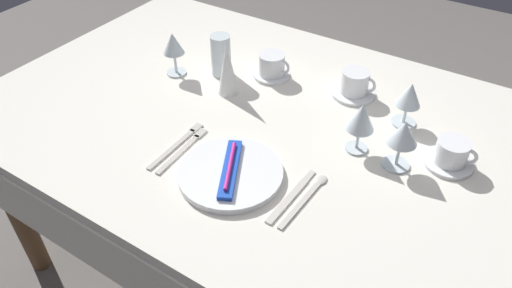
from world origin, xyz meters
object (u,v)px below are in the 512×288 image
object	(u,v)px
dinner_knife	(291,197)
spoon_soup	(309,194)
toothbrush_package	(230,168)
coffee_cup_right	(272,64)
wine_glass_centre	(409,97)
wine_glass_far	(403,135)
drink_tumbler	(221,58)
fork_inner	(178,143)
dinner_plate	(230,173)
coffee_cup_far	(355,82)
wine_glass_left	(361,119)
wine_glass_right	(173,46)
fork_outer	(184,148)
napkin_folded	(227,68)
coffee_cup_left	(452,152)

from	to	relation	value
dinner_knife	spoon_soup	world-z (taller)	spoon_soup
toothbrush_package	coffee_cup_right	world-z (taller)	coffee_cup_right
dinner_knife	spoon_soup	xyz separation A→B (m)	(0.03, 0.03, -0.00)
wine_glass_centre	wine_glass_far	bearing A→B (deg)	-76.52
spoon_soup	coffee_cup_right	distance (m)	0.55
dinner_knife	drink_tumbler	world-z (taller)	drink_tumbler
fork_inner	dinner_plate	bearing A→B (deg)	-7.53
coffee_cup_far	dinner_plate	bearing A→B (deg)	-102.73
coffee_cup_right	wine_glass_far	distance (m)	0.54
spoon_soup	wine_glass_left	size ratio (longest dim) A/B	1.44
coffee_cup_right	wine_glass_far	world-z (taller)	wine_glass_far
dinner_knife	wine_glass_centre	xyz separation A→B (m)	(0.13, 0.43, 0.09)
spoon_soup	coffee_cup_far	distance (m)	0.47
wine_glass_left	fork_inner	bearing A→B (deg)	-149.87
wine_glass_far	spoon_soup	bearing A→B (deg)	-123.03
wine_glass_right	drink_tumbler	distance (m)	0.16
coffee_cup_far	wine_glass_left	distance (m)	0.27
spoon_soup	wine_glass_centre	distance (m)	0.42
dinner_knife	coffee_cup_right	size ratio (longest dim) A/B	1.93
spoon_soup	coffee_cup_right	size ratio (longest dim) A/B	1.94
fork_outer	wine_glass_far	bearing A→B (deg)	25.90
spoon_soup	coffee_cup_right	world-z (taller)	coffee_cup_right
dinner_plate	wine_glass_centre	xyz separation A→B (m)	(0.29, 0.45, 0.08)
dinner_knife	wine_glass_far	world-z (taller)	wine_glass_far
toothbrush_package	wine_glass_centre	size ratio (longest dim) A/B	1.51
fork_inner	wine_glass_far	world-z (taller)	wine_glass_far
fork_inner	wine_glass_right	world-z (taller)	wine_glass_right
coffee_cup_right	wine_glass_right	distance (m)	0.32
toothbrush_package	coffee_cup_right	bearing A→B (deg)	108.70
coffee_cup_right	dinner_plate	bearing A→B (deg)	-71.30
dinner_plate	wine_glass_right	size ratio (longest dim) A/B	1.83
wine_glass_far	drink_tumbler	size ratio (longest dim) A/B	1.01
dinner_knife	coffee_cup_far	world-z (taller)	coffee_cup_far
coffee_cup_right	coffee_cup_far	distance (m)	0.27
napkin_folded	fork_inner	bearing A→B (deg)	-83.91
spoon_soup	drink_tumbler	distance (m)	0.61
spoon_soup	wine_glass_left	bearing A→B (deg)	82.96
toothbrush_package	wine_glass_far	distance (m)	0.43
toothbrush_package	dinner_knife	world-z (taller)	toothbrush_package
coffee_cup_left	wine_glass_centre	bearing A→B (deg)	146.20
fork_inner	dinner_knife	bearing A→B (deg)	-1.76
coffee_cup_left	coffee_cup_far	world-z (taller)	coffee_cup_far
wine_glass_far	napkin_folded	size ratio (longest dim) A/B	0.80
wine_glass_centre	wine_glass_left	size ratio (longest dim) A/B	0.91
toothbrush_package	coffee_cup_left	size ratio (longest dim) A/B	1.92
wine_glass_far	drink_tumbler	bearing A→B (deg)	168.99
fork_inner	coffee_cup_right	world-z (taller)	coffee_cup_right
dinner_knife	toothbrush_package	bearing A→B (deg)	-175.04
coffee_cup_far	wine_glass_centre	bearing A→B (deg)	-18.20
toothbrush_package	spoon_soup	size ratio (longest dim) A/B	0.96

